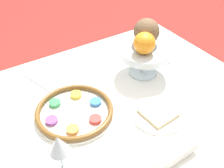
% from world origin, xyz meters
% --- Properties ---
extents(dining_table, '(1.19, 0.92, 0.78)m').
position_xyz_m(dining_table, '(0.00, 0.00, 0.39)').
color(dining_table, white).
rests_on(dining_table, ground_plane).
extents(seder_plate, '(0.28, 0.28, 0.03)m').
position_xyz_m(seder_plate, '(-0.13, 0.04, 0.79)').
color(seder_plate, white).
rests_on(seder_plate, dining_table).
extents(wine_glass, '(0.07, 0.07, 0.14)m').
position_xyz_m(wine_glass, '(-0.26, -0.13, 0.87)').
color(wine_glass, silver).
rests_on(wine_glass, dining_table).
extents(fruit_stand, '(0.22, 0.22, 0.13)m').
position_xyz_m(fruit_stand, '(0.23, 0.11, 0.88)').
color(fruit_stand, silver).
rests_on(fruit_stand, dining_table).
extents(orange_fruit, '(0.09, 0.09, 0.09)m').
position_xyz_m(orange_fruit, '(0.20, 0.09, 0.95)').
color(orange_fruit, orange).
rests_on(orange_fruit, fruit_stand).
extents(coconut, '(0.11, 0.11, 0.11)m').
position_xyz_m(coconut, '(0.26, 0.14, 0.96)').
color(coconut, brown).
rests_on(coconut, fruit_stand).
extents(bread_plate, '(0.19, 0.19, 0.02)m').
position_xyz_m(bread_plate, '(0.12, -0.12, 0.79)').
color(bread_plate, silver).
rests_on(bread_plate, dining_table).
extents(napkin_roll, '(0.17, 0.05, 0.05)m').
position_xyz_m(napkin_roll, '(0.04, -0.29, 0.80)').
color(napkin_roll, white).
rests_on(napkin_roll, dining_table).
extents(cup_mid, '(0.07, 0.07, 0.07)m').
position_xyz_m(cup_mid, '(0.39, 0.16, 0.81)').
color(cup_mid, silver).
rests_on(cup_mid, dining_table).
extents(fork_left, '(0.07, 0.17, 0.01)m').
position_xyz_m(fork_left, '(-0.18, 0.28, 0.78)').
color(fork_left, silver).
rests_on(fork_left, dining_table).
extents(fork_right, '(0.07, 0.17, 0.01)m').
position_xyz_m(fork_right, '(-0.15, 0.28, 0.78)').
color(fork_right, silver).
rests_on(fork_right, dining_table).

